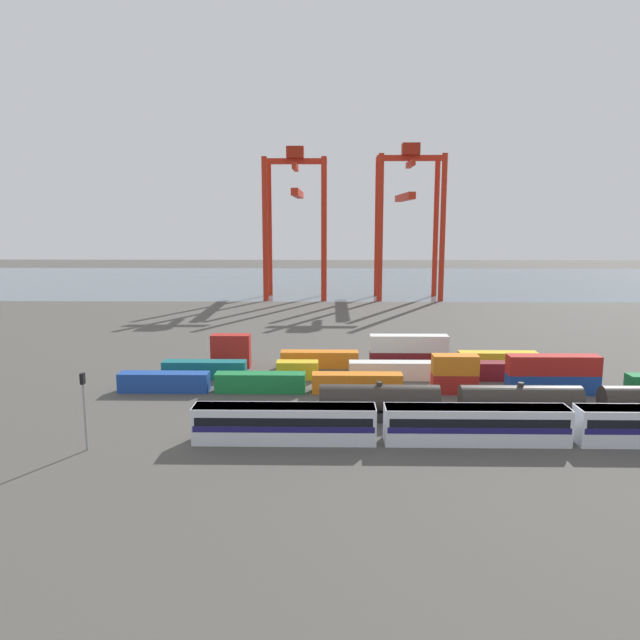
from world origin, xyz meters
The scene contains 24 objects.
ground_plane centered at (0.00, 40.00, 0.00)m, with size 420.00×420.00×0.00m, color #4C4944.
harbour_water centered at (0.00, 141.51, 0.00)m, with size 400.00×110.00×0.01m, color slate.
passenger_train centered at (3.52, -20.16, 2.14)m, with size 59.07×3.14×3.90m.
freight_tank_row centered at (10.25, -12.97, 2.18)m, with size 46.35×3.09×4.55m.
signal_mast centered at (-36.34, -22.89, 5.18)m, with size 0.36×0.60×8.03m.
shipping_container_0 centered at (-34.16, -1.67, 1.30)m, with size 12.10×2.44×2.60m, color #1C4299.
shipping_container_1 centered at (-21.12, -1.67, 1.30)m, with size 12.10×2.44×2.60m, color #197538.
shipping_container_2 centered at (-8.08, -1.67, 1.30)m, with size 12.10×2.44×2.60m, color orange.
shipping_container_3 centered at (4.96, -1.67, 1.30)m, with size 6.04×2.44×2.60m, color #AD211C.
shipping_container_4 centered at (4.96, -1.67, 3.90)m, with size 6.04×2.44×2.60m, color orange.
shipping_container_5 centered at (18.00, -1.67, 1.30)m, with size 12.10×2.44×2.60m, color #1C4299.
shipping_container_6 centered at (18.00, -1.67, 3.90)m, with size 12.10×2.44×2.60m, color #AD211C.
shipping_container_8 centered at (-30.05, 5.16, 1.30)m, with size 12.10×2.44×2.60m, color #146066.
shipping_container_9 centered at (-16.48, 5.16, 1.30)m, with size 6.04×2.44×2.60m, color gold.
shipping_container_10 centered at (-2.90, 5.16, 1.30)m, with size 12.10×2.44×2.60m, color silver.
shipping_container_11 centered at (10.68, 5.16, 1.30)m, with size 6.04×2.44×2.60m, color maroon.
shipping_container_12 centered at (-27.27, 12.00, 1.30)m, with size 6.04×2.44×2.60m, color #AD211C.
shipping_container_13 centered at (-27.27, 12.00, 3.90)m, with size 6.04×2.44×2.60m, color #AD211C.
shipping_container_14 centered at (-13.38, 12.00, 1.30)m, with size 12.10×2.44×2.60m, color orange.
shipping_container_15 centered at (0.52, 12.00, 1.30)m, with size 12.10×2.44×2.60m, color maroon.
shipping_container_16 centered at (0.52, 12.00, 3.90)m, with size 12.10×2.44×2.60m, color silver.
shipping_container_17 centered at (14.41, 12.00, 1.30)m, with size 12.10×2.44×2.60m, color gold.
gantry_crane_west centered at (-21.66, 97.49, 25.92)m, with size 17.78×36.59×42.51m.
gantry_crane_central centered at (10.52, 97.65, 26.04)m, with size 18.70×37.35×43.33m.
Camera 1 is at (-11.68, -81.64, 23.44)m, focal length 34.49 mm.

